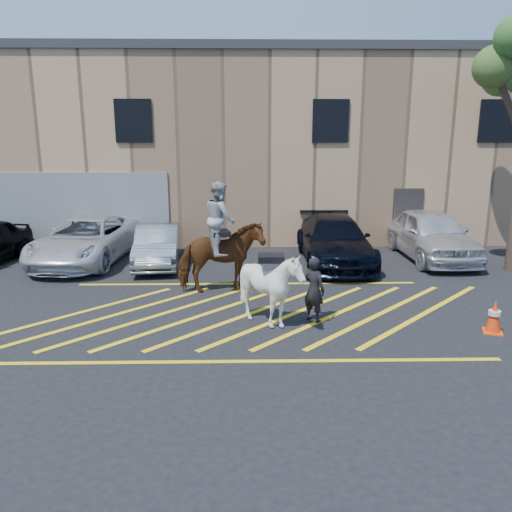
{
  "coord_description": "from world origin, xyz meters",
  "views": [
    {
      "loc": [
        -0.03,
        -11.37,
        4.11
      ],
      "look_at": [
        0.2,
        0.2,
        1.3
      ],
      "focal_mm": 35.0,
      "sensor_mm": 36.0,
      "label": 1
    }
  ],
  "objects_px": {
    "car_white_suv": "(431,234)",
    "car_silver_sedan": "(158,245)",
    "car_blue_suv": "(334,241)",
    "car_white_pickup": "(86,240)",
    "saddled_white": "(271,288)",
    "traffic_cone": "(494,316)",
    "handler": "(314,289)",
    "mounted_bay": "(221,248)"
  },
  "relations": [
    {
      "from": "car_white_suv",
      "to": "car_silver_sedan",
      "type": "bearing_deg",
      "value": -177.19
    },
    {
      "from": "car_white_suv",
      "to": "car_blue_suv",
      "type": "bearing_deg",
      "value": -172.33
    },
    {
      "from": "car_white_pickup",
      "to": "saddled_white",
      "type": "relative_size",
      "value": 3.08
    },
    {
      "from": "saddled_white",
      "to": "traffic_cone",
      "type": "height_order",
      "value": "saddled_white"
    },
    {
      "from": "car_blue_suv",
      "to": "traffic_cone",
      "type": "bearing_deg",
      "value": -68.76
    },
    {
      "from": "car_white_suv",
      "to": "traffic_cone",
      "type": "relative_size",
      "value": 6.71
    },
    {
      "from": "handler",
      "to": "mounted_bay",
      "type": "xyz_separation_m",
      "value": [
        -2.2,
        2.26,
        0.44
      ]
    },
    {
      "from": "car_white_pickup",
      "to": "car_blue_suv",
      "type": "relative_size",
      "value": 1.03
    },
    {
      "from": "car_white_pickup",
      "to": "traffic_cone",
      "type": "bearing_deg",
      "value": -25.82
    },
    {
      "from": "handler",
      "to": "mounted_bay",
      "type": "relative_size",
      "value": 0.51
    },
    {
      "from": "car_blue_suv",
      "to": "mounted_bay",
      "type": "distance_m",
      "value": 4.72
    },
    {
      "from": "car_white_pickup",
      "to": "car_blue_suv",
      "type": "bearing_deg",
      "value": 3.18
    },
    {
      "from": "car_blue_suv",
      "to": "mounted_bay",
      "type": "height_order",
      "value": "mounted_bay"
    },
    {
      "from": "handler",
      "to": "car_white_pickup",
      "type": "bearing_deg",
      "value": 5.48
    },
    {
      "from": "car_white_pickup",
      "to": "traffic_cone",
      "type": "xyz_separation_m",
      "value": [
        10.55,
        -6.35,
        -0.37
      ]
    },
    {
      "from": "handler",
      "to": "mounted_bay",
      "type": "bearing_deg",
      "value": -0.87
    },
    {
      "from": "mounted_bay",
      "to": "saddled_white",
      "type": "distance_m",
      "value": 2.79
    },
    {
      "from": "car_white_suv",
      "to": "car_white_pickup",
      "type": "bearing_deg",
      "value": -179.94
    },
    {
      "from": "saddled_white",
      "to": "car_white_pickup",
      "type": "bearing_deg",
      "value": 134.94
    },
    {
      "from": "car_white_pickup",
      "to": "car_silver_sedan",
      "type": "xyz_separation_m",
      "value": [
        2.41,
        -0.39,
        -0.11
      ]
    },
    {
      "from": "car_white_pickup",
      "to": "handler",
      "type": "relative_size",
      "value": 3.55
    },
    {
      "from": "car_blue_suv",
      "to": "mounted_bay",
      "type": "relative_size",
      "value": 1.74
    },
    {
      "from": "car_silver_sedan",
      "to": "car_white_suv",
      "type": "xyz_separation_m",
      "value": [
        9.15,
        0.62,
        0.2
      ]
    },
    {
      "from": "car_silver_sedan",
      "to": "saddled_white",
      "type": "relative_size",
      "value": 2.22
    },
    {
      "from": "saddled_white",
      "to": "car_white_suv",
      "type": "bearing_deg",
      "value": 46.56
    },
    {
      "from": "car_white_suv",
      "to": "handler",
      "type": "distance_m",
      "value": 7.53
    },
    {
      "from": "car_silver_sedan",
      "to": "car_blue_suv",
      "type": "distance_m",
      "value": 5.77
    },
    {
      "from": "car_silver_sedan",
      "to": "handler",
      "type": "distance_m",
      "value": 6.81
    },
    {
      "from": "car_blue_suv",
      "to": "traffic_cone",
      "type": "xyz_separation_m",
      "value": [
        2.38,
        -6.06,
        -0.38
      ]
    },
    {
      "from": "car_white_pickup",
      "to": "mounted_bay",
      "type": "xyz_separation_m",
      "value": [
        4.6,
        -3.34,
        0.45
      ]
    },
    {
      "from": "mounted_bay",
      "to": "saddled_white",
      "type": "relative_size",
      "value": 1.71
    },
    {
      "from": "car_white_pickup",
      "to": "car_white_suv",
      "type": "relative_size",
      "value": 1.09
    },
    {
      "from": "handler",
      "to": "mounted_bay",
      "type": "height_order",
      "value": "mounted_bay"
    },
    {
      "from": "car_silver_sedan",
      "to": "car_white_suv",
      "type": "relative_size",
      "value": 0.78
    },
    {
      "from": "car_silver_sedan",
      "to": "car_blue_suv",
      "type": "bearing_deg",
      "value": -4.66
    },
    {
      "from": "car_blue_suv",
      "to": "saddled_white",
      "type": "xyz_separation_m",
      "value": [
        -2.36,
        -5.54,
        0.12
      ]
    },
    {
      "from": "car_white_suv",
      "to": "saddled_white",
      "type": "bearing_deg",
      "value": -134.53
    },
    {
      "from": "car_silver_sedan",
      "to": "saddled_white",
      "type": "height_order",
      "value": "saddled_white"
    },
    {
      "from": "car_silver_sedan",
      "to": "car_white_suv",
      "type": "distance_m",
      "value": 9.18
    },
    {
      "from": "car_white_suv",
      "to": "mounted_bay",
      "type": "bearing_deg",
      "value": -153.94
    },
    {
      "from": "car_silver_sedan",
      "to": "mounted_bay",
      "type": "relative_size",
      "value": 1.29
    },
    {
      "from": "car_white_pickup",
      "to": "handler",
      "type": "bearing_deg",
      "value": -34.25
    }
  ]
}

